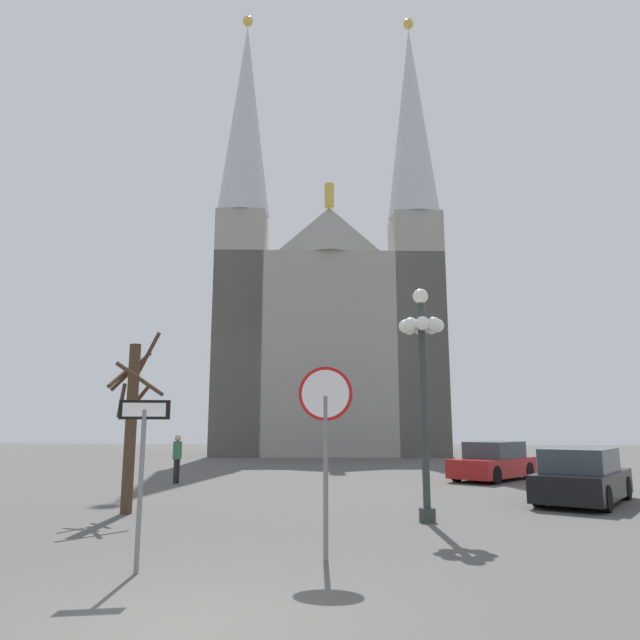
{
  "coord_description": "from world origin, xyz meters",
  "views": [
    {
      "loc": [
        2.07,
        -6.22,
        2.04
      ],
      "look_at": [
        -0.65,
        19.32,
        6.75
      ],
      "focal_mm": 32.49,
      "sensor_mm": 36.0,
      "label": 1
    }
  ],
  "objects_px": {
    "parked_car_far_red": "(493,462)",
    "parked_car_near_black": "(582,477)",
    "stop_sign": "(326,420)",
    "bare_tree": "(131,418)",
    "cathedral": "(327,329)",
    "pedestrian_walking": "(177,454)",
    "one_way_arrow_sign": "(142,458)",
    "street_lamp": "(422,360)"
  },
  "relations": [
    {
      "from": "stop_sign",
      "to": "pedestrian_walking",
      "type": "relative_size",
      "value": 1.74
    },
    {
      "from": "parked_car_near_black",
      "to": "pedestrian_walking",
      "type": "xyz_separation_m",
      "value": [
        -12.74,
        4.13,
        0.36
      ]
    },
    {
      "from": "stop_sign",
      "to": "parked_car_near_black",
      "type": "bearing_deg",
      "value": 49.84
    },
    {
      "from": "cathedral",
      "to": "bare_tree",
      "type": "height_order",
      "value": "cathedral"
    },
    {
      "from": "parked_car_near_black",
      "to": "bare_tree",
      "type": "bearing_deg",
      "value": -165.05
    },
    {
      "from": "parked_car_far_red",
      "to": "cathedral",
      "type": "bearing_deg",
      "value": 112.1
    },
    {
      "from": "street_lamp",
      "to": "bare_tree",
      "type": "height_order",
      "value": "street_lamp"
    },
    {
      "from": "stop_sign",
      "to": "one_way_arrow_sign",
      "type": "bearing_deg",
      "value": -157.7
    },
    {
      "from": "one_way_arrow_sign",
      "to": "pedestrian_walking",
      "type": "distance_m",
      "value": 13.17
    },
    {
      "from": "parked_car_far_red",
      "to": "pedestrian_walking",
      "type": "distance_m",
      "value": 11.89
    },
    {
      "from": "stop_sign",
      "to": "bare_tree",
      "type": "bearing_deg",
      "value": 139.97
    },
    {
      "from": "street_lamp",
      "to": "parked_car_near_black",
      "type": "relative_size",
      "value": 1.11
    },
    {
      "from": "bare_tree",
      "to": "stop_sign",
      "type": "bearing_deg",
      "value": -40.03
    },
    {
      "from": "cathedral",
      "to": "parked_car_far_red",
      "type": "distance_m",
      "value": 23.68
    },
    {
      "from": "cathedral",
      "to": "stop_sign",
      "type": "bearing_deg",
      "value": -84.7
    },
    {
      "from": "parked_car_near_black",
      "to": "pedestrian_walking",
      "type": "distance_m",
      "value": 13.4
    },
    {
      "from": "stop_sign",
      "to": "cathedral",
      "type": "bearing_deg",
      "value": 95.3
    },
    {
      "from": "one_way_arrow_sign",
      "to": "parked_car_near_black",
      "type": "distance_m",
      "value": 12.2
    },
    {
      "from": "one_way_arrow_sign",
      "to": "parked_car_far_red",
      "type": "height_order",
      "value": "one_way_arrow_sign"
    },
    {
      "from": "bare_tree",
      "to": "cathedral",
      "type": "bearing_deg",
      "value": 86.27
    },
    {
      "from": "one_way_arrow_sign",
      "to": "street_lamp",
      "type": "distance_m",
      "value": 6.85
    },
    {
      "from": "one_way_arrow_sign",
      "to": "pedestrian_walking",
      "type": "bearing_deg",
      "value": 107.49
    },
    {
      "from": "parked_car_near_black",
      "to": "pedestrian_walking",
      "type": "bearing_deg",
      "value": 162.05
    },
    {
      "from": "parked_car_far_red",
      "to": "parked_car_near_black",
      "type": "bearing_deg",
      "value": -80.38
    },
    {
      "from": "stop_sign",
      "to": "parked_car_near_black",
      "type": "height_order",
      "value": "stop_sign"
    },
    {
      "from": "bare_tree",
      "to": "one_way_arrow_sign",
      "type": "bearing_deg",
      "value": -64.34
    },
    {
      "from": "one_way_arrow_sign",
      "to": "street_lamp",
      "type": "bearing_deg",
      "value": 48.04
    },
    {
      "from": "one_way_arrow_sign",
      "to": "parked_car_near_black",
      "type": "height_order",
      "value": "one_way_arrow_sign"
    },
    {
      "from": "bare_tree",
      "to": "pedestrian_walking",
      "type": "xyz_separation_m",
      "value": [
        -1.37,
        7.16,
        -1.18
      ]
    },
    {
      "from": "street_lamp",
      "to": "bare_tree",
      "type": "xyz_separation_m",
      "value": [
        -6.98,
        0.5,
        -1.27
      ]
    },
    {
      "from": "cathedral",
      "to": "parked_car_near_black",
      "type": "height_order",
      "value": "cathedral"
    },
    {
      "from": "parked_car_near_black",
      "to": "cathedral",
      "type": "bearing_deg",
      "value": 109.19
    },
    {
      "from": "one_way_arrow_sign",
      "to": "bare_tree",
      "type": "relative_size",
      "value": 0.55
    },
    {
      "from": "stop_sign",
      "to": "parked_car_far_red",
      "type": "height_order",
      "value": "stop_sign"
    },
    {
      "from": "pedestrian_walking",
      "to": "street_lamp",
      "type": "bearing_deg",
      "value": -42.53
    },
    {
      "from": "bare_tree",
      "to": "parked_car_near_black",
      "type": "height_order",
      "value": "bare_tree"
    },
    {
      "from": "pedestrian_walking",
      "to": "parked_car_far_red",
      "type": "bearing_deg",
      "value": 12.13
    },
    {
      "from": "cathedral",
      "to": "street_lamp",
      "type": "height_order",
      "value": "cathedral"
    },
    {
      "from": "one_way_arrow_sign",
      "to": "parked_car_far_red",
      "type": "xyz_separation_m",
      "value": [
        7.66,
        15.05,
        -0.91
      ]
    },
    {
      "from": "stop_sign",
      "to": "street_lamp",
      "type": "xyz_separation_m",
      "value": [
        1.83,
        3.83,
        1.37
      ]
    },
    {
      "from": "stop_sign",
      "to": "parked_car_near_black",
      "type": "xyz_separation_m",
      "value": [
        6.22,
        7.37,
        -1.45
      ]
    },
    {
      "from": "stop_sign",
      "to": "pedestrian_walking",
      "type": "distance_m",
      "value": 13.26
    }
  ]
}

